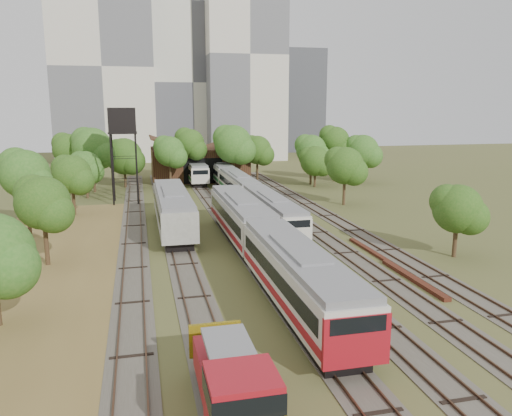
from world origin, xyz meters
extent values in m
plane|color=#475123|center=(0.00, 0.00, 0.00)|extent=(240.00, 240.00, 0.00)
cube|color=brown|center=(-18.00, 8.00, 0.02)|extent=(14.00, 60.00, 0.04)
cube|color=#4C473D|center=(-12.00, 25.00, 0.03)|extent=(2.60, 80.00, 0.06)
cube|color=#472D1E|center=(-12.72, 25.00, 0.12)|extent=(0.08, 80.00, 0.14)
cube|color=#472D1E|center=(-11.28, 25.00, 0.12)|extent=(0.08, 80.00, 0.14)
cube|color=#4C473D|center=(-8.00, 25.00, 0.03)|extent=(2.60, 80.00, 0.06)
cube|color=#472D1E|center=(-8.72, 25.00, 0.12)|extent=(0.08, 80.00, 0.14)
cube|color=#472D1E|center=(-7.28, 25.00, 0.12)|extent=(0.08, 80.00, 0.14)
cube|color=#4C473D|center=(-2.00, 25.00, 0.03)|extent=(2.60, 80.00, 0.06)
cube|color=#472D1E|center=(-2.72, 25.00, 0.12)|extent=(0.08, 80.00, 0.14)
cube|color=#472D1E|center=(-1.28, 25.00, 0.12)|extent=(0.08, 80.00, 0.14)
cube|color=#4C473D|center=(2.00, 25.00, 0.03)|extent=(2.60, 80.00, 0.06)
cube|color=#472D1E|center=(1.28, 25.00, 0.12)|extent=(0.08, 80.00, 0.14)
cube|color=#472D1E|center=(2.72, 25.00, 0.12)|extent=(0.08, 80.00, 0.14)
cube|color=#4C473D|center=(6.00, 25.00, 0.03)|extent=(2.60, 80.00, 0.06)
cube|color=#472D1E|center=(5.28, 25.00, 0.12)|extent=(0.08, 80.00, 0.14)
cube|color=#472D1E|center=(6.72, 25.00, 0.12)|extent=(0.08, 80.00, 0.14)
cube|color=#4C473D|center=(10.00, 25.00, 0.03)|extent=(2.60, 80.00, 0.06)
cube|color=#472D1E|center=(9.28, 25.00, 0.12)|extent=(0.08, 80.00, 0.14)
cube|color=#472D1E|center=(10.72, 25.00, 0.12)|extent=(0.08, 80.00, 0.14)
cube|color=black|center=(-2.00, -0.56, 0.44)|extent=(2.43, 15.64, 0.88)
cube|color=beige|center=(-2.00, -0.56, 2.26)|extent=(3.20, 17.00, 2.76)
cube|color=black|center=(-2.00, -0.56, 2.59)|extent=(3.26, 15.64, 0.94)
cube|color=slate|center=(-2.00, -0.56, 3.84)|extent=(2.95, 16.66, 0.40)
cube|color=maroon|center=(-2.00, -0.56, 1.49)|extent=(3.26, 16.66, 0.50)
cube|color=maroon|center=(-2.00, -9.01, 2.13)|extent=(3.24, 0.25, 2.48)
cube|color=black|center=(-2.00, 16.94, 0.44)|extent=(2.43, 15.64, 0.88)
cube|color=beige|center=(-2.00, 16.94, 2.26)|extent=(3.20, 17.00, 2.76)
cube|color=black|center=(-2.00, 16.94, 2.59)|extent=(3.26, 15.64, 0.94)
cube|color=slate|center=(-2.00, 16.94, 3.84)|extent=(2.95, 16.66, 0.40)
cube|color=maroon|center=(-2.00, 16.94, 1.49)|extent=(3.26, 16.66, 0.50)
cube|color=black|center=(2.00, 20.50, 0.37)|extent=(2.05, 15.64, 0.75)
cube|color=beige|center=(2.00, 20.50, 1.91)|extent=(2.71, 17.00, 2.33)
cube|color=black|center=(2.00, 20.50, 2.19)|extent=(2.77, 15.64, 0.79)
cube|color=slate|center=(2.00, 20.50, 3.25)|extent=(2.49, 16.66, 0.34)
cube|color=#175D25|center=(2.00, 20.50, 1.26)|extent=(2.77, 16.66, 0.42)
cube|color=beige|center=(2.00, 12.05, 1.80)|extent=(2.75, 0.25, 2.10)
cube|color=black|center=(2.00, 38.00, 0.37)|extent=(2.05, 15.64, 0.75)
cube|color=beige|center=(2.00, 38.00, 1.91)|extent=(2.71, 17.00, 2.33)
cube|color=black|center=(2.00, 38.00, 2.19)|extent=(2.77, 15.64, 0.79)
cube|color=slate|center=(2.00, 38.00, 3.25)|extent=(2.49, 16.66, 0.34)
cube|color=#175D25|center=(2.00, 38.00, 1.26)|extent=(2.77, 16.66, 0.42)
cube|color=black|center=(2.00, 55.50, 0.37)|extent=(2.05, 15.64, 0.75)
cube|color=beige|center=(2.00, 55.50, 1.91)|extent=(2.71, 17.00, 2.33)
cube|color=black|center=(2.00, 55.50, 2.19)|extent=(2.77, 15.64, 0.79)
cube|color=slate|center=(2.00, 55.50, 3.25)|extent=(2.49, 16.66, 0.34)
cube|color=#175D25|center=(2.00, 55.50, 1.26)|extent=(2.77, 16.66, 0.42)
cube|color=black|center=(-2.00, 56.00, 0.38)|extent=(2.11, 14.72, 0.77)
cube|color=beige|center=(-2.00, 56.00, 1.96)|extent=(2.78, 16.00, 2.39)
cube|color=black|center=(-2.00, 56.00, 2.25)|extent=(2.84, 14.72, 0.81)
cube|color=slate|center=(-2.00, 56.00, 3.33)|extent=(2.56, 15.68, 0.34)
cube|color=#175D25|center=(-2.00, 56.00, 1.29)|extent=(2.84, 15.68, 0.43)
cube|color=beige|center=(-2.00, 48.05, 1.84)|extent=(2.82, 0.25, 2.15)
cube|color=black|center=(-8.00, -10.00, 0.42)|extent=(2.05, 7.20, 0.84)
cube|color=maroon|center=(-8.00, -9.20, 1.53)|extent=(2.33, 4.40, 1.40)
cube|color=maroon|center=(-8.00, -12.60, 2.09)|extent=(2.51, 2.42, 2.51)
cube|color=black|center=(-8.00, -12.60, 2.70)|extent=(2.56, 2.46, 0.84)
cube|color=gold|center=(-8.00, -6.05, 1.49)|extent=(2.51, 0.20, 1.67)
cube|color=slate|center=(-8.00, -10.00, 3.07)|extent=(1.86, 3.60, 0.19)
cube|color=black|center=(-8.00, 22.28, 0.45)|extent=(2.45, 16.56, 0.89)
cube|color=gray|center=(-8.00, 22.28, 2.28)|extent=(3.23, 18.00, 2.78)
cube|color=black|center=(-8.00, 22.28, 2.62)|extent=(3.29, 16.56, 0.95)
cube|color=slate|center=(-8.00, 22.28, 3.87)|extent=(2.97, 17.64, 0.40)
cylinder|color=black|center=(-14.55, 37.42, 4.55)|extent=(0.23, 0.23, 9.09)
cylinder|color=black|center=(-11.48, 37.42, 4.55)|extent=(0.23, 0.23, 9.09)
cylinder|color=black|center=(-14.55, 40.49, 4.55)|extent=(0.23, 0.23, 9.09)
cylinder|color=black|center=(-11.48, 40.49, 4.55)|extent=(0.23, 0.23, 9.09)
cube|color=black|center=(-13.01, 38.95, 9.19)|extent=(3.58, 3.58, 0.20)
cube|color=black|center=(-13.01, 38.95, 10.83)|extent=(3.41, 3.41, 3.07)
cube|color=#4F2316|center=(8.00, 2.92, 0.14)|extent=(0.57, 8.52, 0.28)
cube|color=#4F2316|center=(8.20, 10.78, 0.12)|extent=(0.44, 7.11, 0.23)
cube|color=#3B1A15|center=(-1.00, 58.00, 2.75)|extent=(16.00, 11.00, 5.50)
cube|color=#3B1A15|center=(-5.00, 58.00, 6.10)|extent=(8.45, 11.55, 2.96)
cube|color=#3B1A15|center=(3.00, 58.00, 6.10)|extent=(8.45, 11.55, 2.96)
cube|color=black|center=(-1.00, 52.55, 2.20)|extent=(6.40, 0.15, 4.12)
cylinder|color=#382616|center=(-18.67, 12.99, 2.00)|extent=(0.36, 0.36, 4.00)
sphere|color=#235115|center=(-18.67, 12.99, 5.09)|extent=(4.24, 4.24, 4.24)
cylinder|color=#382616|center=(-21.84, 22.84, 2.43)|extent=(0.36, 0.36, 4.86)
sphere|color=#235115|center=(-21.84, 22.84, 6.19)|extent=(4.67, 4.67, 4.67)
cylinder|color=#382616|center=(-18.80, 32.42, 1.89)|extent=(0.36, 0.36, 3.78)
sphere|color=#235115|center=(-18.80, 32.42, 4.81)|extent=(4.47, 4.47, 4.47)
cylinder|color=#382616|center=(-18.32, 43.53, 1.72)|extent=(0.36, 0.36, 3.43)
sphere|color=#235115|center=(-18.32, 43.53, 4.37)|extent=(4.34, 4.34, 4.34)
cylinder|color=#382616|center=(-21.35, 51.00, 2.44)|extent=(0.36, 0.36, 4.88)
sphere|color=#235115|center=(-21.35, 51.00, 6.21)|extent=(4.66, 4.66, 4.66)
cylinder|color=#382616|center=(-18.14, 61.57, 2.19)|extent=(0.36, 0.36, 4.37)
sphere|color=#235115|center=(-18.14, 61.57, 5.56)|extent=(4.54, 4.54, 4.54)
cylinder|color=#382616|center=(-17.75, 48.60, 2.60)|extent=(0.36, 0.36, 5.20)
sphere|color=#235115|center=(-17.75, 48.60, 6.62)|extent=(5.79, 5.79, 5.79)
cylinder|color=#382616|center=(-13.38, 52.05, 1.93)|extent=(0.36, 0.36, 3.85)
sphere|color=#235115|center=(-13.38, 52.05, 4.90)|extent=(5.65, 5.65, 5.65)
cylinder|color=#382616|center=(-6.48, 49.66, 2.24)|extent=(0.36, 0.36, 4.49)
sphere|color=#235115|center=(-6.48, 49.66, 5.71)|extent=(4.67, 4.67, 4.67)
cylinder|color=#382616|center=(-2.98, 52.97, 2.61)|extent=(0.36, 0.36, 5.22)
sphere|color=#235115|center=(-2.98, 52.97, 6.65)|extent=(4.65, 4.65, 4.65)
cylinder|color=#382616|center=(3.60, 50.23, 2.60)|extent=(0.36, 0.36, 5.20)
sphere|color=#235115|center=(3.60, 50.23, 6.62)|extent=(6.06, 6.06, 6.06)
cylinder|color=#382616|center=(8.01, 52.22, 2.14)|extent=(0.36, 0.36, 4.28)
sphere|color=#235115|center=(8.01, 52.22, 5.45)|extent=(4.72, 4.72, 4.72)
cylinder|color=#382616|center=(16.01, 48.20, 2.21)|extent=(0.36, 0.36, 4.42)
sphere|color=#235115|center=(16.01, 48.20, 5.62)|extent=(4.91, 4.91, 4.91)
cylinder|color=#382616|center=(21.08, 50.64, 2.67)|extent=(0.36, 0.36, 5.34)
sphere|color=#235115|center=(21.08, 50.64, 6.80)|extent=(4.87, 4.87, 4.87)
cylinder|color=#382616|center=(24.82, 47.81, 2.09)|extent=(0.36, 0.36, 4.18)
sphere|color=#235115|center=(24.82, 47.81, 5.31)|extent=(5.33, 5.33, 5.33)
cylinder|color=#382616|center=(14.48, 7.45, 1.63)|extent=(0.36, 0.36, 3.27)
sphere|color=#235115|center=(14.48, 7.45, 4.16)|extent=(4.09, 4.09, 4.09)
cylinder|color=#382616|center=(14.43, 30.86, 2.00)|extent=(0.36, 0.36, 4.01)
sphere|color=#235115|center=(14.43, 30.86, 5.10)|extent=(4.78, 4.78, 4.78)
cylinder|color=#382616|center=(15.84, 45.74, 1.61)|extent=(0.36, 0.36, 3.22)
sphere|color=#235115|center=(15.84, 45.74, 4.10)|extent=(4.72, 4.72, 4.72)
cube|color=beige|center=(-18.00, 95.00, 21.00)|extent=(22.00, 16.00, 42.00)
cube|color=beige|center=(2.00, 100.00, 18.00)|extent=(20.00, 18.00, 36.00)
cube|color=beige|center=(14.00, 92.00, 24.00)|extent=(18.00, 16.00, 48.00)
cube|color=#3F4046|center=(34.00, 110.00, 14.00)|extent=(12.00, 12.00, 28.00)
camera|label=1|loc=(-11.20, -28.22, 12.51)|focal=35.00mm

